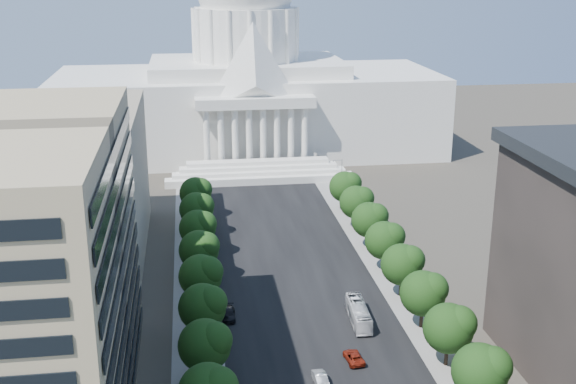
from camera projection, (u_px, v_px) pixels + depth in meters
name	position (u px, v px, depth m)	size (l,w,h in m)	color
road_asphalt	(289.00, 263.00, 146.07)	(30.00, 260.00, 0.01)	black
sidewalk_left	(194.00, 268.00, 143.55)	(8.00, 260.00, 0.02)	gray
sidewalk_right	(380.00, 258.00, 148.59)	(8.00, 260.00, 0.02)	gray
capitol	(247.00, 88.00, 229.63)	(120.00, 56.00, 73.00)	white
office_block_left_far	(45.00, 187.00, 144.62)	(38.00, 52.00, 30.00)	gray
tree_l_d	(207.00, 344.00, 101.94)	(7.79, 7.60, 9.97)	#33261C
tree_l_e	(204.00, 306.00, 113.27)	(7.79, 7.60, 9.97)	#33261C
tree_l_f	(202.00, 275.00, 124.60)	(7.79, 7.60, 9.97)	#33261C
tree_l_g	(201.00, 249.00, 135.93)	(7.79, 7.60, 9.97)	#33261C
tree_l_h	(199.00, 227.00, 147.26)	(7.79, 7.60, 9.97)	#33261C
tree_l_i	(198.00, 208.00, 158.59)	(7.79, 7.60, 9.97)	#33261C
tree_l_j	(197.00, 192.00, 169.92)	(7.79, 7.60, 9.97)	#33261C
tree_r_c	(483.00, 370.00, 95.39)	(7.79, 7.60, 9.97)	#33261C
tree_r_d	(451.00, 327.00, 106.72)	(7.79, 7.60, 9.97)	#33261C
tree_r_e	(425.00, 292.00, 118.05)	(7.79, 7.60, 9.97)	#33261C
tree_r_f	(404.00, 263.00, 129.38)	(7.79, 7.60, 9.97)	#33261C
tree_r_g	(386.00, 239.00, 140.71)	(7.79, 7.60, 9.97)	#33261C
tree_r_h	(371.00, 219.00, 152.04)	(7.79, 7.60, 9.97)	#33261C
tree_r_i	(358.00, 201.00, 163.37)	(7.79, 7.60, 9.97)	#33261C
tree_r_j	(346.00, 186.00, 174.70)	(7.79, 7.60, 9.97)	#33261C
streetlight_b	(496.00, 377.00, 95.03)	(2.61, 0.44, 9.00)	gray
streetlight_c	(434.00, 295.00, 118.63)	(2.61, 0.44, 9.00)	gray
streetlight_d	(392.00, 240.00, 142.24)	(2.61, 0.44, 9.00)	gray
streetlight_e	(362.00, 201.00, 165.84)	(2.61, 0.44, 9.00)	gray
streetlight_f	(340.00, 171.00, 189.45)	(2.61, 0.44, 9.00)	gray
car_silver	(321.00, 380.00, 103.21)	(1.74, 5.00, 1.65)	#A9ACB1
car_red	(354.00, 357.00, 109.50)	(2.38, 5.16, 1.43)	maroon
car_dark_b	(229.00, 314.00, 122.88)	(2.21, 5.45, 1.58)	black
city_bus	(359.00, 313.00, 121.38)	(2.68, 11.46, 3.19)	silver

